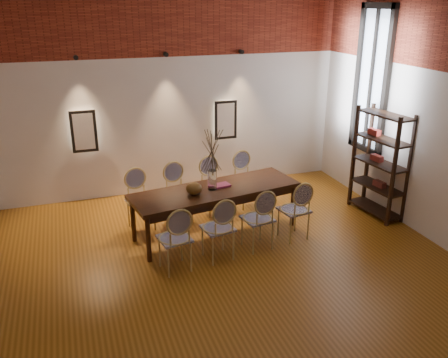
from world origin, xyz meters
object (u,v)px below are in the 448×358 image
object	(u,v)px
dining_table	(216,211)
chair_far_c	(214,187)
bowl	(194,189)
chair_near_a	(174,238)
chair_far_a	(141,201)
shelving_rack	(380,163)
vase	(212,180)
chair_near_b	(218,228)
chair_near_d	(294,210)
chair_far_d	(247,180)
chair_near_c	(257,218)
chair_far_b	(179,194)
book	(221,185)

from	to	relation	value
dining_table	chair_far_c	distance (m)	0.77
dining_table	bowl	bearing A→B (deg)	-172.51
chair_near_a	chair_far_c	xyz separation A→B (m)	(1.05, 1.59, 0.00)
chair_far_a	shelving_rack	xyz separation A→B (m)	(3.88, -0.70, 0.43)
bowl	vase	bearing A→B (deg)	18.06
chair_near_a	chair_near_b	world-z (taller)	same
chair_near_d	chair_far_d	distance (m)	1.39
chair_near_c	chair_far_b	xyz separation A→B (m)	(-0.87, 1.27, 0.00)
chair_near_d	chair_far_a	bearing A→B (deg)	144.39
chair_far_b	book	size ratio (longest dim) A/B	3.62
chair_near_c	chair_far_b	distance (m)	1.54
chair_near_a	shelving_rack	world-z (taller)	shelving_rack
chair_far_d	book	distance (m)	1.11
chair_near_c	chair_near_d	size ratio (longest dim) A/B	1.00
chair_far_b	shelving_rack	xyz separation A→B (m)	(3.24, -0.80, 0.43)
vase	bowl	world-z (taller)	vase
book	shelving_rack	distance (m)	2.71
chair_far_c	vase	world-z (taller)	vase
chair_near_d	chair_far_a	distance (m)	2.39
book	shelving_rack	xyz separation A→B (m)	(2.70, -0.23, 0.14)
chair_near_d	vase	size ratio (longest dim) A/B	3.13
chair_near_b	book	world-z (taller)	chair_near_b
chair_far_c	shelving_rack	bearing A→B (deg)	151.44
chair_near_c	chair_far_c	world-z (taller)	same
chair_near_a	shelving_rack	bearing A→B (deg)	1.16
chair_far_a	chair_far_b	size ratio (longest dim) A/B	1.00
dining_table	chair_far_d	world-z (taller)	chair_far_d
chair_far_c	vase	size ratio (longest dim) A/B	3.13
dining_table	shelving_rack	bearing A→B (deg)	-12.75
dining_table	chair_near_c	bearing A→B (deg)	-65.05
chair_near_c	vase	xyz separation A→B (m)	(-0.49, 0.63, 0.43)
dining_table	chair_far_d	xyz separation A→B (m)	(0.85, 0.85, 0.09)
chair_near_a	book	distance (m)	1.35
vase	bowl	distance (m)	0.33
chair_far_a	chair_near_d	bearing A→B (deg)	144.39
chair_near_b	chair_far_b	bearing A→B (deg)	90.00
chair_near_c	chair_far_d	size ratio (longest dim) A/B	1.00
chair_near_a	chair_far_a	size ratio (longest dim) A/B	1.00
dining_table	vase	size ratio (longest dim) A/B	8.65
chair_far_a	chair_far_d	xyz separation A→B (m)	(1.92, 0.31, 0.00)
chair_far_a	bowl	distance (m)	1.02
chair_far_d	chair_near_a	bearing A→B (deg)	35.61
chair_near_a	vase	xyz separation A→B (m)	(0.79, 0.84, 0.43)
dining_table	chair_far_b	world-z (taller)	chair_far_b
vase	bowl	size ratio (longest dim) A/B	1.25
chair_far_c	chair_far_d	distance (m)	0.65
chair_near_d	shelving_rack	size ratio (longest dim) A/B	0.52
chair_far_a	shelving_rack	bearing A→B (deg)	160.48
chair_near_a	chair_far_a	xyz separation A→B (m)	(-0.23, 1.38, 0.00)
chair_far_a	bowl	size ratio (longest dim) A/B	3.92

